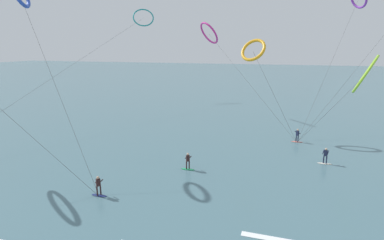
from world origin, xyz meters
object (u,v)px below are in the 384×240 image
object	(u,v)px
kite_teal	(143,18)
surfer_ivory	(325,157)
kite_lime	(365,74)
surfer_coral	(297,136)
kite_magenta	(209,33)
surfer_navy	(99,187)
kite_amber	(253,50)
surfer_emerald	(188,162)

from	to	relation	value
kite_teal	surfer_ivory	bearing A→B (deg)	-71.54
kite_lime	surfer_coral	bearing A→B (deg)	-86.07
kite_lime	kite_magenta	bearing A→B (deg)	-110.50
surfer_navy	surfer_ivory	bearing A→B (deg)	-18.11
kite_amber	kite_lime	distance (m)	13.19
surfer_emerald	kite_amber	size ratio (longest dim) A/B	0.13
surfer_coral	kite_amber	world-z (taller)	kite_amber
surfer_emerald	kite_lime	xyz separation A→B (m)	(16.96, 11.16, 8.02)
kite_amber	kite_magenta	bearing A→B (deg)	151.88
surfer_coral	surfer_ivory	bearing A→B (deg)	-30.43
kite_amber	kite_lime	xyz separation A→B (m)	(12.57, -3.08, -2.52)
kite_amber	kite_lime	bearing A→B (deg)	11.38
kite_amber	surfer_navy	bearing A→B (deg)	-89.07
surfer_emerald	kite_amber	distance (m)	18.25
surfer_emerald	kite_teal	size ratio (longest dim) A/B	0.03
kite_magenta	kite_teal	bearing A→B (deg)	11.68
surfer_ivory	kite_magenta	distance (m)	29.97
kite_magenta	kite_lime	xyz separation A→B (m)	(21.33, -14.82, -5.20)
surfer_navy	kite_magenta	world-z (taller)	kite_magenta
surfer_emerald	kite_lime	distance (m)	21.82
surfer_navy	kite_amber	distance (m)	25.73
surfer_emerald	kite_lime	size ratio (longest dim) A/B	0.15
kite_teal	kite_lime	size ratio (longest dim) A/B	4.87
surfer_coral	surfer_navy	distance (m)	25.09
surfer_ivory	kite_amber	distance (m)	16.20
surfer_ivory	kite_lime	size ratio (longest dim) A/B	0.15
kite_magenta	kite_lime	world-z (taller)	kite_magenta
kite_magenta	surfer_emerald	bearing A→B (deg)	147.14
surfer_navy	surfer_coral	bearing A→B (deg)	-1.79
kite_amber	kite_lime	world-z (taller)	kite_amber
surfer_emerald	kite_lime	bearing A→B (deg)	-3.86
surfer_coral	kite_magenta	size ratio (longest dim) A/B	0.10
surfer_emerald	kite_amber	xyz separation A→B (m)	(4.38, 14.24, 10.54)
kite_magenta	kite_teal	world-z (taller)	kite_teal
surfer_navy	surfer_ivory	size ratio (longest dim) A/B	1.00
surfer_coral	kite_teal	distance (m)	46.84
surfer_navy	kite_magenta	bearing A→B (deg)	35.70
surfer_ivory	kite_magenta	size ratio (longest dim) A/B	0.10
surfer_coral	surfer_ivory	xyz separation A→B (m)	(2.49, -6.85, 0.00)
surfer_ivory	kite_teal	size ratio (longest dim) A/B	0.03
kite_magenta	kite_amber	xyz separation A→B (m)	(8.76, -11.74, -2.68)
surfer_ivory	surfer_navy	bearing A→B (deg)	55.14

